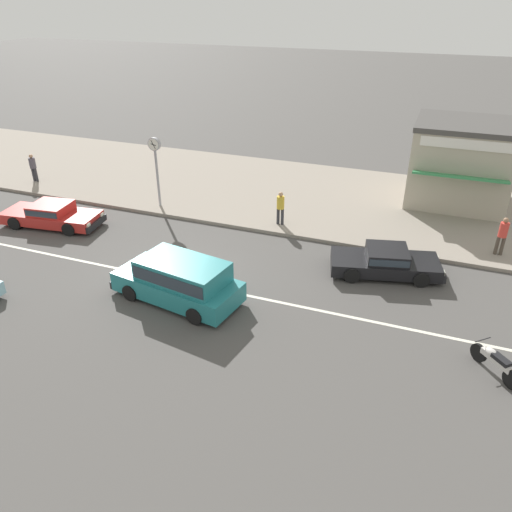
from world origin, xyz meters
The scene contains 12 objects.
ground_plane centered at (0.00, 0.00, 0.00)m, with size 160.00×160.00×0.00m, color #4C4947.
lane_centre_stripe centered at (0.00, 0.00, 0.00)m, with size 50.40×0.14×0.01m, color silver.
kerb_strip centered at (0.00, 10.04, 0.07)m, with size 68.00×10.00×0.15m, color gray.
minivan_teal_0 centered at (0.93, -1.07, 0.85)m, with size 4.84×2.59×1.56m.
sedan_red_1 centered at (-7.60, 2.40, 0.53)m, with size 4.72×2.22×1.06m.
sedan_black_4 centered at (7.37, 3.33, 0.53)m, with size 4.43×2.62×1.06m.
motorcycle_0 centered at (11.05, -1.29, 0.42)m, with size 1.28×1.39×0.80m.
street_clock centered at (-4.00, 5.91, 2.67)m, with size 0.62×0.22×3.41m.
pedestrian_near_clock centered at (-12.32, 6.53, 1.04)m, with size 0.34×0.34×1.55m.
pedestrian_mid_kerb centered at (11.47, 6.28, 1.09)m, with size 0.34×0.34×1.62m.
pedestrian_far_end centered at (2.27, 5.93, 1.05)m, with size 0.34×0.34×1.56m.
shopfront_corner_warung centered at (9.60, 11.83, 2.15)m, with size 4.66×5.09×3.99m.
Camera 1 is at (8.64, -13.93, 9.70)m, focal length 35.00 mm.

